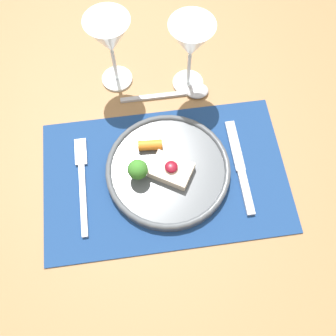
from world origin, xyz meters
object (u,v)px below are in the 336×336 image
(dinner_plate, at_px, (167,169))
(knife, at_px, (241,172))
(wine_glass_near, at_px, (191,43))
(wine_glass_far, at_px, (110,39))
(fork, at_px, (82,178))
(spoon, at_px, (187,92))

(dinner_plate, xyz_separation_m, knife, (0.15, -0.02, -0.01))
(dinner_plate, xyz_separation_m, wine_glass_near, (0.08, 0.21, 0.12))
(wine_glass_near, bearing_deg, wine_glass_far, 168.20)
(dinner_plate, height_order, wine_glass_near, wine_glass_near)
(fork, relative_size, wine_glass_near, 1.17)
(knife, relative_size, wine_glass_near, 1.17)
(knife, distance_m, spoon, 0.22)
(fork, distance_m, spoon, 0.30)
(knife, xyz_separation_m, wine_glass_near, (-0.07, 0.24, 0.13))
(wine_glass_near, relative_size, wine_glass_far, 1.00)
(spoon, xyz_separation_m, wine_glass_far, (-0.15, 0.06, 0.13))
(fork, bearing_deg, dinner_plate, -4.34)
(knife, bearing_deg, fork, 174.72)
(fork, distance_m, wine_glass_far, 0.28)
(fork, xyz_separation_m, knife, (0.32, -0.03, 0.00))
(spoon, relative_size, wine_glass_near, 1.08)
(fork, bearing_deg, wine_glass_far, 67.83)
(wine_glass_far, bearing_deg, wine_glass_near, -11.80)
(spoon, height_order, wine_glass_near, wine_glass_near)
(knife, bearing_deg, wine_glass_far, 130.80)
(wine_glass_near, height_order, wine_glass_far, same)
(fork, height_order, knife, knife)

